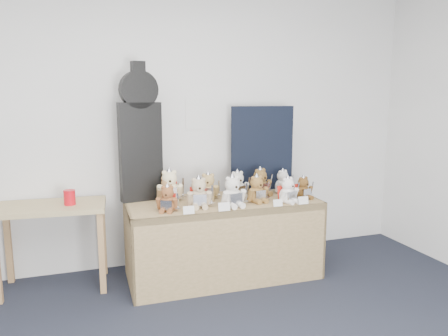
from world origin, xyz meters
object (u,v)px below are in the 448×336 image
object	(u,v)px
teddy_front_far_right	(288,191)
teddy_back_far_left	(168,190)
teddy_front_centre	(233,193)
teddy_back_end	(283,182)
display_table	(225,219)
teddy_back_centre_left	(208,187)
guitar_case	(140,134)
red_cup	(70,197)
teddy_front_right	(257,190)
teddy_front_far_left	(168,200)
teddy_back_right	(261,183)
teddy_back_centre_right	(238,185)
side_table	(52,219)
teddy_back_left	(170,187)
teddy_front_left	(199,194)
teddy_front_end	(303,189)

from	to	relation	value
teddy_front_far_right	teddy_back_far_left	world-z (taller)	teddy_front_far_right
teddy_front_centre	teddy_back_end	distance (m)	0.71
display_table	teddy_front_centre	xyz separation A→B (m)	(0.02, -0.15, 0.27)
teddy_back_centre_left	teddy_back_end	bearing A→B (deg)	20.58
guitar_case	red_cup	distance (m)	0.80
teddy_front_right	teddy_back_centre_left	size ratio (longest dim) A/B	1.00
teddy_front_far_left	teddy_back_right	bearing A→B (deg)	39.75
guitar_case	teddy_back_centre_right	world-z (taller)	guitar_case
teddy_front_far_left	teddy_front_centre	size ratio (longest dim) A/B	0.82
red_cup	side_table	bearing A→B (deg)	163.05
teddy_back_centre_left	teddy_back_far_left	distance (m)	0.37
side_table	teddy_back_far_left	xyz separation A→B (m)	(0.98, -0.09, 0.20)
teddy_front_far_left	teddy_back_end	bearing A→B (deg)	37.48
display_table	side_table	xyz separation A→B (m)	(-1.45, 0.30, 0.05)
side_table	guitar_case	world-z (taller)	guitar_case
display_table	teddy_front_right	distance (m)	0.38
side_table	teddy_back_left	xyz separation A→B (m)	(1.00, -0.08, 0.23)
teddy_back_centre_left	guitar_case	bearing A→B (deg)	-174.23
display_table	side_table	distance (m)	1.49
teddy_front_right	teddy_back_right	size ratio (longest dim) A/B	0.93
guitar_case	teddy_back_centre_right	distance (m)	1.00
teddy_back_far_left	teddy_back_right	bearing A→B (deg)	4.78
red_cup	teddy_front_far_right	world-z (taller)	teddy_front_far_right
teddy_front_right	teddy_back_left	world-z (taller)	teddy_back_left
side_table	red_cup	distance (m)	0.25
teddy_front_left	teddy_front_right	world-z (taller)	teddy_front_left
display_table	guitar_case	distance (m)	1.07
red_cup	teddy_back_left	xyz separation A→B (m)	(0.85, -0.03, 0.04)
teddy_back_far_left	teddy_front_far_right	bearing A→B (deg)	-12.88
teddy_front_far_left	teddy_front_centre	world-z (taller)	teddy_front_centre
teddy_front_centre	teddy_back_far_left	world-z (taller)	teddy_front_centre
teddy_front_centre	teddy_back_right	distance (m)	0.49
side_table	teddy_front_far_right	xyz separation A→B (m)	(1.98, -0.48, 0.20)
display_table	teddy_back_left	bearing A→B (deg)	154.89
teddy_back_left	teddy_front_end	bearing A→B (deg)	-7.75
teddy_back_far_left	teddy_front_centre	bearing A→B (deg)	-28.00
teddy_back_centre_left	teddy_back_centre_right	bearing A→B (deg)	16.12
teddy_front_right	teddy_back_centre_right	distance (m)	0.25
display_table	teddy_back_end	xyz separation A→B (m)	(0.65, 0.18, 0.26)
teddy_front_right	teddy_back_centre_right	size ratio (longest dim) A/B	0.97
teddy_back_centre_right	teddy_back_end	size ratio (longest dim) A/B	1.09
teddy_front_centre	teddy_front_far_left	bearing A→B (deg)	168.24
teddy_front_far_right	teddy_back_end	world-z (taller)	teddy_front_far_right
teddy_front_left	teddy_front_right	bearing A→B (deg)	8.45
display_table	teddy_back_end	bearing A→B (deg)	16.39
teddy_back_centre_right	teddy_back_far_left	world-z (taller)	teddy_back_centre_right
teddy_front_left	teddy_back_end	distance (m)	0.95
teddy_back_centre_right	teddy_front_centre	bearing A→B (deg)	-125.20
guitar_case	teddy_front_far_left	distance (m)	0.68
teddy_front_right	teddy_back_right	xyz separation A→B (m)	(0.13, 0.23, 0.01)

